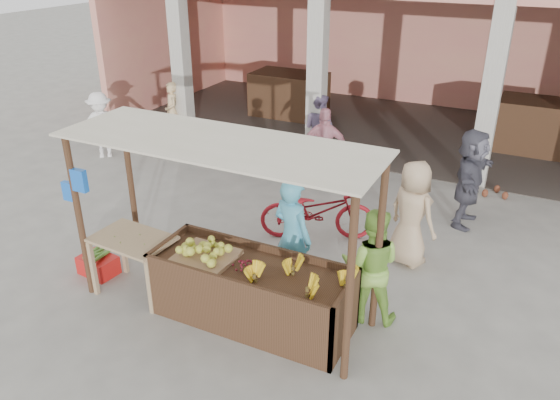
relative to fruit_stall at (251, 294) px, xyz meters
The scene contains 21 objects.
ground 0.64m from the fruit_stall, behind, with size 60.00×60.00×0.00m, color gray.
market_building 9.23m from the fruit_stall, 92.86° to the left, with size 14.40×6.40×4.20m.
fruit_stall is the anchor object (origin of this frame).
stall_awning 1.66m from the fruit_stall, behind, with size 4.09×1.35×2.39m.
banana_heap 0.85m from the fruit_stall, ahead, with size 1.16×0.63×0.21m, color yellow, non-canonical shape.
melon_tray 0.80m from the fruit_stall, behind, with size 0.74×0.64×0.20m.
berry_heap 0.47m from the fruit_stall, 118.48° to the right, with size 0.41×0.34×0.13m, color maroon.
side_table 1.79m from the fruit_stall, behind, with size 1.13×0.79×0.87m.
papaya_pile 1.85m from the fruit_stall, behind, with size 0.63×0.36×0.18m, color #50892C, non-canonical shape.
red_crate 2.60m from the fruit_stall, behind, with size 0.54×0.39×0.28m, color red.
plantain_bundle 2.59m from the fruit_stall, behind, with size 0.45×0.31×0.09m, color #5B9737, non-canonical shape.
produce_sacks 5.91m from the fruit_stall, 66.98° to the left, with size 1.02×0.76×0.62m.
vendor_blue 1.00m from the fruit_stall, 77.37° to the left, with size 0.69×0.51×1.85m, color #53B7D9.
vendor_green 1.58m from the fruit_stall, 29.00° to the left, with size 0.80×0.46×1.67m, color #89C046.
motorcycle 2.41m from the fruit_stall, 92.13° to the left, with size 1.97×0.68×1.03m, color maroon.
shopper_a 7.00m from the fruit_stall, 147.71° to the left, with size 1.04×0.52×1.62m, color white.
shopper_b 4.50m from the fruit_stall, 100.03° to the left, with size 1.01×0.54×1.73m, color pink.
shopper_c 2.80m from the fruit_stall, 57.91° to the left, with size 0.89×0.58×1.84m, color tan.
shopper_d 4.52m from the fruit_stall, 63.12° to the left, with size 1.68×0.69×1.82m, color #4E4C59.
shopper_e 7.48m from the fruit_stall, 133.91° to the left, with size 0.56×0.42×1.49m, color #E8C188.
shopper_f 5.81m from the fruit_stall, 104.10° to the left, with size 0.82×0.47×1.69m, color slate.
Camera 1 is at (3.40, -5.04, 4.54)m, focal length 35.00 mm.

